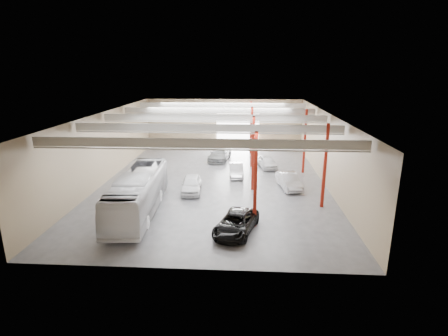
# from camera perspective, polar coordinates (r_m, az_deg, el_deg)

# --- Properties ---
(depot_shell) EXTENTS (22.12, 32.12, 7.06)m
(depot_shell) POSITION_cam_1_polar(r_m,az_deg,el_deg) (34.73, -1.35, 5.74)
(depot_shell) COLOR #4A4A4F
(depot_shell) RESTS_ON ground
(coach_bus) EXTENTS (3.48, 11.96, 3.29)m
(coach_bus) POSITION_cam_1_polar(r_m,az_deg,el_deg) (28.53, -13.78, -3.93)
(coach_bus) COLOR silver
(coach_bus) RESTS_ON ground
(black_sedan) EXTENTS (3.60, 5.44, 1.39)m
(black_sedan) POSITION_cam_1_polar(r_m,az_deg,el_deg) (24.74, 2.01, -8.99)
(black_sedan) COLOR black
(black_sedan) RESTS_ON ground
(car_row_a) EXTENTS (2.18, 4.60, 1.52)m
(car_row_a) POSITION_cam_1_polar(r_m,az_deg,el_deg) (32.65, -5.36, -2.64)
(car_row_a) COLOR white
(car_row_a) RESTS_ON ground
(car_row_b) EXTENTS (1.69, 4.21, 1.36)m
(car_row_b) POSITION_cam_1_polar(r_m,az_deg,el_deg) (37.28, 2.00, -0.34)
(car_row_b) COLOR #B3B3B9
(car_row_b) RESTS_ON ground
(car_row_c) EXTENTS (2.99, 5.77, 1.60)m
(car_row_c) POSITION_cam_1_polar(r_m,az_deg,el_deg) (43.92, -0.68, 2.33)
(car_row_c) COLOR slate
(car_row_c) RESTS_ON ground
(car_right_near) EXTENTS (2.30, 4.66, 1.47)m
(car_right_near) POSITION_cam_1_polar(r_m,az_deg,el_deg) (34.16, 10.53, -2.04)
(car_right_near) COLOR #B2B2B7
(car_right_near) RESTS_ON ground
(car_right_far) EXTENTS (2.56, 4.36, 1.39)m
(car_right_far) POSITION_cam_1_polar(r_m,az_deg,el_deg) (40.82, 7.00, 1.01)
(car_right_far) COLOR silver
(car_right_far) RESTS_ON ground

